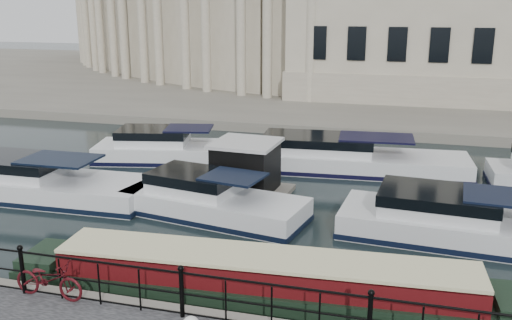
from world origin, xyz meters
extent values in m
plane|color=black|center=(0.00, 0.00, 0.00)|extent=(160.00, 160.00, 0.00)
cube|color=#6B665B|center=(0.00, 39.00, 0.28)|extent=(120.00, 42.00, 0.55)
cylinder|color=black|center=(-4.00, -2.25, 1.10)|extent=(0.10, 0.10, 1.10)
sphere|color=black|center=(-4.00, -2.25, 1.70)|extent=(0.14, 0.14, 0.14)
cylinder|color=black|center=(0.00, -2.25, 1.10)|extent=(0.10, 0.10, 1.10)
sphere|color=black|center=(0.00, -2.25, 1.70)|extent=(0.14, 0.14, 0.14)
cylinder|color=black|center=(4.00, -2.25, 1.10)|extent=(0.10, 0.10, 1.10)
sphere|color=black|center=(4.00, -2.25, 1.70)|extent=(0.14, 0.14, 0.14)
cylinder|color=black|center=(0.00, -2.25, 1.60)|extent=(24.00, 0.05, 0.05)
cylinder|color=black|center=(0.00, -2.25, 1.10)|extent=(24.00, 0.04, 0.04)
cylinder|color=black|center=(0.00, -2.25, 0.63)|extent=(24.00, 0.04, 0.04)
cube|color=#9E937F|center=(6.00, 33.00, 1.55)|extent=(20.30, 14.30, 2.00)
cube|color=#ADA38C|center=(-3.33, 29.02, 6.05)|extent=(5.73, 4.06, 11.00)
cylinder|color=#ADA38C|center=(-2.28, 26.16, 5.45)|extent=(0.70, 0.70, 9.80)
cylinder|color=#ADA38C|center=(-5.49, 26.87, 5.45)|extent=(0.70, 0.70, 9.80)
cube|color=#ADA38C|center=(-8.29, 30.44, 6.05)|extent=(5.90, 4.56, 11.00)
cylinder|color=#ADA38C|center=(-7.59, 27.47, 5.45)|extent=(0.70, 0.70, 9.80)
cylinder|color=#ADA38C|center=(-10.69, 28.56, 5.45)|extent=(0.70, 0.70, 9.80)
cube|color=#ADA38C|center=(-13.04, 32.44, 6.05)|extent=(5.99, 4.99, 11.00)
cylinder|color=#ADA38C|center=(-12.70, 29.41, 5.45)|extent=(0.70, 0.70, 9.80)
cylinder|color=#ADA38C|center=(-15.65, 30.87, 5.45)|extent=(0.70, 0.70, 9.80)
cube|color=#ADA38C|center=(-17.52, 35.00, 6.05)|extent=(5.99, 5.36, 11.00)
cylinder|color=#ADA38C|center=(-17.55, 31.95, 5.45)|extent=(0.70, 0.70, 9.80)
cylinder|color=#ADA38C|center=(-20.30, 33.75, 5.45)|extent=(0.70, 0.70, 9.80)
cube|color=#ADA38C|center=(-21.66, 38.07, 6.05)|extent=(5.91, 5.64, 11.00)
cylinder|color=#ADA38C|center=(-22.05, 35.05, 5.45)|extent=(0.70, 0.70, 9.80)
cylinder|color=#ADA38C|center=(-24.57, 37.16, 5.45)|extent=(0.70, 0.70, 9.80)
cube|color=#ADA38C|center=(-25.40, 41.62, 6.05)|extent=(5.74, 5.85, 11.00)
cylinder|color=#ADA38C|center=(-26.15, 38.67, 5.45)|extent=(0.70, 0.70, 9.80)
cylinder|color=#ADA38C|center=(-28.40, 41.06, 5.45)|extent=(0.70, 0.70, 9.80)
cube|color=#ADA38C|center=(-28.69, 45.59, 6.05)|extent=(5.49, 5.97, 11.00)
cylinder|color=#ADA38C|center=(-29.79, 42.75, 5.45)|extent=(0.70, 0.70, 9.80)
cylinder|color=#ADA38C|center=(-31.73, 45.40, 5.45)|extent=(0.70, 0.70, 9.80)
cube|color=#ADA38C|center=(-31.48, 49.93, 6.05)|extent=(5.16, 6.00, 11.00)
cylinder|color=#ADA38C|center=(-32.92, 47.24, 5.45)|extent=(0.70, 0.70, 9.80)
cylinder|color=#ADA38C|center=(-34.53, 50.10, 5.45)|extent=(0.70, 0.70, 9.80)
cube|color=#ADA38C|center=(-33.74, 54.56, 6.05)|extent=(4.76, 5.95, 11.00)
cylinder|color=#ADA38C|center=(-35.48, 52.07, 5.45)|extent=(0.70, 0.70, 9.80)
cylinder|color=#ADA38C|center=(-36.74, 55.10, 5.45)|extent=(0.70, 0.70, 9.80)
imported|color=#450C11|center=(-3.29, -2.28, 1.02)|extent=(1.81, 0.70, 0.94)
cube|color=black|center=(1.27, -0.11, 0.10)|extent=(13.07, 2.50, 0.78)
cube|color=#4E0B0E|center=(1.27, -0.11, 0.75)|extent=(10.46, 2.09, 0.61)
cube|color=beige|center=(1.27, -0.11, 1.15)|extent=(10.46, 2.14, 0.09)
cube|color=#6B665B|center=(-1.41, 7.50, 0.05)|extent=(3.40, 2.90, 0.27)
cube|color=black|center=(-1.41, 7.50, 1.10)|extent=(2.29, 2.29, 1.94)
cube|color=silver|center=(-1.41, 7.50, 2.05)|extent=(2.52, 2.52, 0.13)
cube|color=silver|center=(-9.04, 5.19, 0.20)|extent=(9.12, 2.95, 1.20)
cube|color=black|center=(-9.04, 5.19, 0.12)|extent=(9.21, 2.98, 0.18)
cube|color=silver|center=(-10.12, 5.17, 1.05)|extent=(4.12, 2.36, 0.90)
cube|color=black|center=(-7.95, 5.20, 1.55)|extent=(2.76, 2.00, 0.08)
cube|color=white|center=(-1.82, 4.97, 0.20)|extent=(6.73, 3.49, 1.20)
cube|color=black|center=(-1.82, 4.97, 0.12)|extent=(6.79, 3.53, 0.18)
cube|color=white|center=(-2.57, 5.11, 1.05)|extent=(3.19, 2.44, 0.90)
cube|color=black|center=(-1.06, 4.83, 1.55)|extent=(2.19, 1.98, 0.08)
cube|color=silver|center=(6.47, 5.12, 0.20)|extent=(7.97, 3.35, 1.20)
cube|color=black|center=(6.47, 5.12, 0.12)|extent=(8.05, 3.38, 0.18)
cube|color=silver|center=(5.53, 5.19, 1.05)|extent=(3.67, 2.53, 0.90)
cube|color=black|center=(7.40, 5.05, 1.55)|extent=(2.48, 2.11, 0.08)
cube|color=white|center=(-6.14, 11.31, 0.20)|extent=(7.35, 3.96, 1.20)
cube|color=black|center=(-6.14, 11.31, 0.12)|extent=(7.42, 4.00, 0.18)
cube|color=white|center=(-6.95, 11.13, 1.05)|extent=(3.51, 2.70, 0.90)
cube|color=black|center=(-5.32, 11.49, 1.55)|extent=(2.42, 2.18, 0.08)
cube|color=silver|center=(1.92, 11.80, 0.20)|extent=(10.63, 3.51, 1.20)
cube|color=black|center=(1.92, 11.80, 0.12)|extent=(10.73, 3.54, 0.18)
cube|color=silver|center=(0.66, 11.71, 1.05)|extent=(4.86, 2.60, 0.90)
cube|color=black|center=(3.17, 11.89, 1.55)|extent=(3.27, 2.16, 0.08)
camera|label=1|loc=(4.48, -12.51, 7.18)|focal=40.00mm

